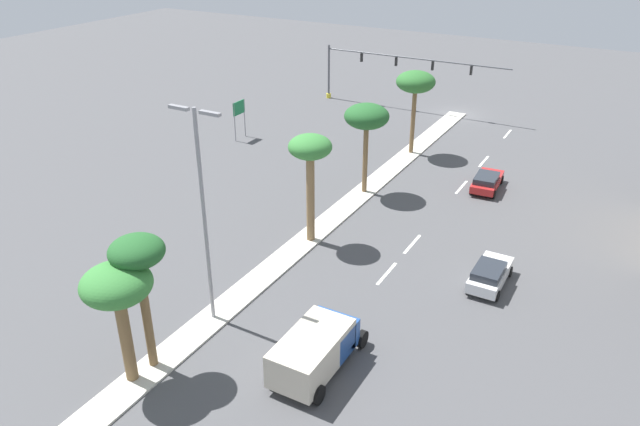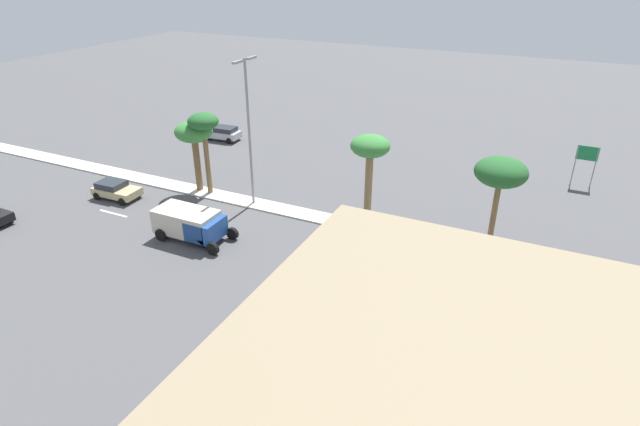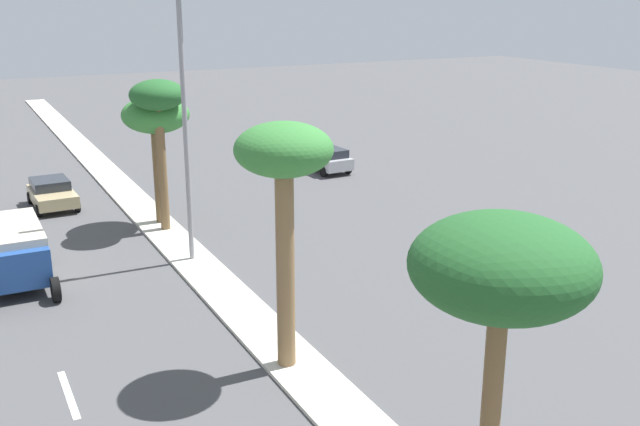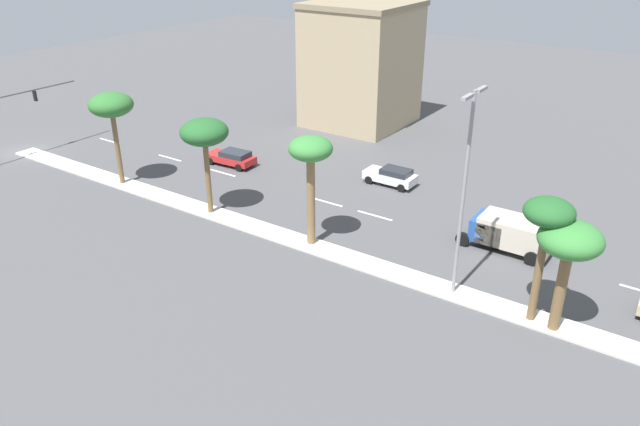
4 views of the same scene
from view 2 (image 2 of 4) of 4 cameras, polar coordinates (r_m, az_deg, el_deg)
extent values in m
plane|color=#4C4C4F|center=(40.04, -1.27, -0.32)|extent=(160.00, 160.00, 0.00)
cube|color=beige|center=(45.27, -13.18, 2.36)|extent=(1.80, 94.07, 0.12)
cube|color=silver|center=(31.40, 24.48, -11.57)|extent=(0.20, 2.80, 0.01)
cube|color=silver|center=(32.47, 5.99, -7.56)|extent=(0.20, 2.80, 0.01)
cube|color=silver|center=(33.79, -0.62, -5.89)|extent=(0.20, 2.80, 0.01)
cube|color=silver|center=(43.55, -21.91, -0.04)|extent=(0.20, 2.80, 0.01)
cylinder|color=gray|center=(50.17, 28.10, 4.44)|extent=(0.10, 0.10, 3.64)
cylinder|color=gray|center=(50.09, 26.35, 4.79)|extent=(0.10, 0.10, 3.64)
cube|color=#19723F|center=(49.74, 27.51, 5.89)|extent=(0.08, 1.73, 1.25)
cube|color=gray|center=(9.59, 17.65, -17.60)|extent=(9.78, 9.50, 0.50)
cylinder|color=brown|center=(35.40, 18.61, -0.57)|extent=(0.37, 0.37, 5.38)
ellipsoid|color=#235B28|center=(34.10, 19.40, 4.30)|extent=(3.30, 3.30, 1.82)
cylinder|color=olive|center=(36.74, 5.35, 2.32)|extent=(0.53, 0.53, 5.96)
ellipsoid|color=#387F38|center=(35.45, 5.59, 7.41)|extent=(2.73, 2.73, 1.50)
cylinder|color=brown|center=(44.71, -13.42, 5.30)|extent=(0.56, 0.56, 4.58)
ellipsoid|color=#387F38|center=(43.78, -13.82, 8.75)|extent=(3.11, 3.11, 1.71)
cylinder|color=brown|center=(43.66, -12.38, 5.71)|extent=(0.42, 0.42, 5.75)
ellipsoid|color=#235B28|center=(42.61, -12.82, 9.86)|extent=(2.48, 2.48, 1.36)
cylinder|color=gray|center=(40.15, -7.82, 8.57)|extent=(0.20, 0.20, 11.47)
cube|color=gray|center=(38.06, -9.12, 16.18)|extent=(1.10, 0.24, 0.16)
cube|color=gray|center=(39.53, -7.61, 16.67)|extent=(1.10, 0.24, 0.16)
cylinder|color=black|center=(45.54, -31.09, -0.49)|extent=(0.23, 0.64, 0.64)
cube|color=red|center=(29.67, 25.79, -12.90)|extent=(2.05, 4.45, 0.55)
cube|color=#262B33|center=(29.31, 24.92, -11.99)|extent=(1.75, 2.49, 0.45)
cylinder|color=black|center=(30.75, 28.50, -12.73)|extent=(0.26, 0.65, 0.64)
cylinder|color=black|center=(29.43, 28.73, -14.73)|extent=(0.26, 0.65, 0.64)
cylinder|color=black|center=(30.34, 22.77, -11.91)|extent=(0.26, 0.65, 0.64)
cylinder|color=black|center=(29.00, 22.69, -13.90)|extent=(0.26, 0.65, 0.64)
cube|color=silver|center=(28.62, -2.30, -11.18)|extent=(1.71, 4.14, 0.66)
cube|color=#262B33|center=(28.49, -3.25, -10.03)|extent=(1.54, 2.28, 0.43)
cylinder|color=black|center=(28.89, 1.08, -11.57)|extent=(0.22, 0.64, 0.64)
cylinder|color=black|center=(27.75, -0.36, -13.45)|extent=(0.22, 0.64, 0.64)
cylinder|color=black|center=(29.95, -4.04, -10.06)|extent=(0.22, 0.64, 0.64)
cylinder|color=black|center=(28.86, -5.65, -11.78)|extent=(0.22, 0.64, 0.64)
cube|color=#B2B2B7|center=(57.78, -10.89, 8.60)|extent=(2.03, 4.35, 0.69)
cube|color=#262B33|center=(57.33, -10.49, 9.11)|extent=(1.74, 2.43, 0.49)
cylinder|color=black|center=(58.03, -12.57, 8.16)|extent=(0.26, 0.65, 0.64)
cylinder|color=black|center=(59.35, -11.65, 8.67)|extent=(0.26, 0.65, 0.64)
cylinder|color=black|center=(56.44, -10.04, 7.87)|extent=(0.26, 0.65, 0.64)
cylinder|color=black|center=(57.81, -9.15, 8.39)|extent=(0.26, 0.65, 0.64)
cube|color=tan|center=(45.93, -21.56, 2.27)|extent=(2.10, 3.91, 0.61)
cube|color=#262B33|center=(46.05, -22.10, 2.98)|extent=(1.83, 2.18, 0.49)
cylinder|color=black|center=(45.76, -19.50, 2.11)|extent=(0.24, 0.65, 0.64)
cylinder|color=black|center=(44.57, -21.04, 1.18)|extent=(0.24, 0.65, 0.64)
cylinder|color=black|center=(47.54, -21.92, 2.62)|extent=(0.24, 0.65, 0.64)
cylinder|color=black|center=(46.40, -23.46, 1.73)|extent=(0.24, 0.65, 0.64)
cube|color=#234C99|center=(36.74, -12.52, -1.62)|extent=(2.33, 2.11, 1.41)
cube|color=beige|center=(37.63, -14.54, -0.90)|extent=(2.33, 4.48, 1.71)
cylinder|color=black|center=(37.14, -9.68, -2.26)|extent=(0.28, 0.90, 0.90)
cylinder|color=black|center=(35.54, -11.79, -3.89)|extent=(0.28, 0.90, 0.90)
cylinder|color=black|center=(39.65, -14.98, -0.86)|extent=(0.28, 0.90, 0.90)
cylinder|color=black|center=(38.16, -17.17, -2.31)|extent=(0.28, 0.90, 0.90)
camera|label=1|loc=(43.97, -50.05, 19.86)|focal=34.37mm
camera|label=3|loc=(25.54, 38.86, 3.29)|focal=41.19mm
camera|label=4|loc=(67.76, -2.27, 27.38)|focal=34.33mm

